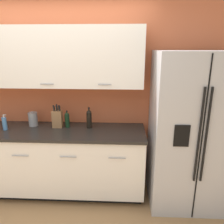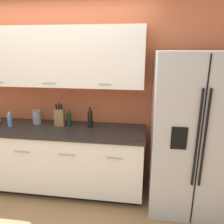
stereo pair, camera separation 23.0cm
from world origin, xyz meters
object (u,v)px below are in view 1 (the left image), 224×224
Objects in this scene: knife_block at (57,118)px; oil_bottle at (67,120)px; soap_dispenser at (5,123)px; wine_bottle at (89,119)px; refrigerator at (190,131)px; steel_canister at (33,119)px.

knife_block is 0.13m from oil_bottle.
knife_block is 0.66m from soap_dispenser.
oil_bottle is (0.78, 0.14, 0.02)m from soap_dispenser.
wine_bottle is (0.42, 0.00, 0.00)m from knife_block.
soap_dispenser is at bearing -169.80° from oil_bottle.
knife_block is at bearing -180.00° from wine_bottle.
knife_block is 1.14× the size of wine_bottle.
refrigerator is at bearing -6.50° from oil_bottle.
knife_block is 1.53× the size of soap_dispenser.
wine_bottle is 0.29m from oil_bottle.
wine_bottle is 1.37× the size of steel_canister.
soap_dispenser is (-2.33, 0.04, 0.05)m from refrigerator.
refrigerator is 6.85× the size of wine_bottle.
oil_bottle is (-0.29, 0.01, -0.02)m from wine_bottle.
soap_dispenser is 0.35m from steel_canister.
steel_canister is at bearing 173.28° from knife_block.
knife_block is at bearing 174.39° from refrigerator.
refrigerator is 1.69m from knife_block.
soap_dispenser is (-0.65, -0.13, -0.04)m from knife_block.
knife_block is at bearing -174.53° from oil_bottle.
soap_dispenser is at bearing -173.20° from wine_bottle.
refrigerator is 1.28m from wine_bottle.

